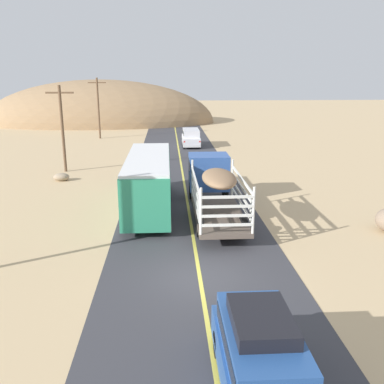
% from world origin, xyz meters
% --- Properties ---
extents(ground_plane, '(240.00, 240.00, 0.00)m').
position_xyz_m(ground_plane, '(0.00, 0.00, 0.00)').
color(ground_plane, tan).
extents(road_surface, '(8.00, 120.00, 0.02)m').
position_xyz_m(road_surface, '(0.00, 0.00, 0.01)').
color(road_surface, '#38383D').
rests_on(road_surface, ground).
extents(road_centre_line, '(0.16, 117.60, 0.00)m').
position_xyz_m(road_centre_line, '(0.00, 0.00, 0.02)').
color(road_centre_line, '#D8CC4C').
rests_on(road_centre_line, road_surface).
extents(suv_near, '(1.90, 4.62, 2.29)m').
position_xyz_m(suv_near, '(0.99, -6.45, 1.15)').
color(suv_near, '#264C8C').
rests_on(suv_near, road_surface).
extents(livestock_truck, '(2.53, 9.70, 3.02)m').
position_xyz_m(livestock_truck, '(1.42, 8.89, 1.79)').
color(livestock_truck, '#3359A5').
rests_on(livestock_truck, road_surface).
extents(bus, '(2.54, 10.00, 3.21)m').
position_xyz_m(bus, '(-2.35, 9.06, 1.75)').
color(bus, '#2D8C66').
rests_on(bus, road_surface).
extents(car_far, '(1.90, 4.62, 1.93)m').
position_xyz_m(car_far, '(1.46, 31.90, 1.09)').
color(car_far, silver).
rests_on(car_far, road_surface).
extents(power_pole_mid, '(2.20, 0.24, 7.05)m').
position_xyz_m(power_pole_mid, '(-9.77, 19.80, 3.81)').
color(power_pole_mid, brown).
rests_on(power_pole_mid, ground).
extents(power_pole_far, '(2.20, 0.24, 7.50)m').
position_xyz_m(power_pole_far, '(-9.77, 38.86, 4.03)').
color(power_pole_far, brown).
rests_on(power_pole_far, ground).
extents(boulder_near_shoulder, '(1.20, 0.88, 0.59)m').
position_xyz_m(boulder_near_shoulder, '(-9.35, 16.53, 0.30)').
color(boulder_near_shoulder, gray).
rests_on(boulder_near_shoulder, ground).
extents(distant_hill, '(38.22, 19.71, 14.20)m').
position_xyz_m(distant_hill, '(-12.38, 57.09, 0.00)').
color(distant_hill, '#957553').
rests_on(distant_hill, ground).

